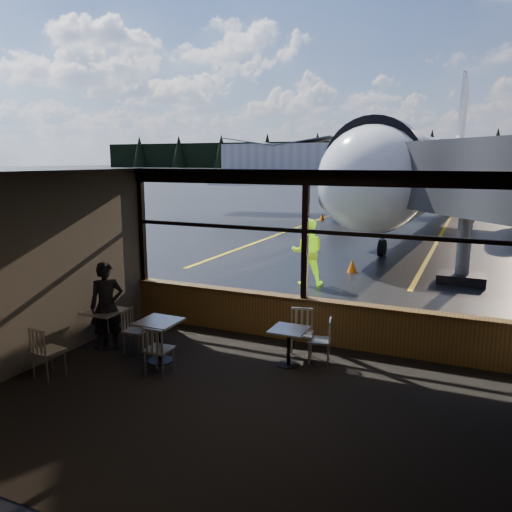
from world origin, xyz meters
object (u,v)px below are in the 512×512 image
Objects in this scene: jet_bridge at (498,215)px; airliner at (435,128)px; chair_near_n at (300,335)px; chair_near_e at (319,341)px; cone_wing at (322,217)px; cone_nose at (352,266)px; chair_mid_s at (159,350)px; cafe_table_left at (106,329)px; chair_left_s at (48,352)px; passenger at (107,306)px; ground_crew at (308,252)px; chair_mid_w at (136,331)px; cafe_table_mid at (160,341)px; cafe_table_near at (289,347)px.

airliner is at bearing 100.64° from jet_bridge.
chair_near_e is at bearing 161.38° from chair_near_n.
chair_near_e is 1.94× the size of cone_wing.
chair_mid_s is at bearing -97.06° from cone_nose.
chair_left_s is at bearing -87.12° from cafe_table_left.
jet_bridge is 11.50m from chair_left_s.
chair_left_s is at bearing 108.87° from chair_near_e.
passenger is at bearing -133.13° from jet_bridge.
cafe_table_left is at bearing 114.33° from passenger.
jet_bridge reaches higher than cone_wing.
chair_left_s is 8.34m from ground_crew.
cafe_table_left is 0.73m from chair_mid_w.
jet_bridge is at bearing -17.27° from cone_nose.
cafe_table_mid is at bearing -80.86° from cone_wing.
cafe_table_left is (-7.11, -7.41, -1.84)m from jet_bridge.
chair_near_n is (-3.36, -6.42, -1.75)m from jet_bridge.
passenger is 3.97× the size of cone_nose.
cafe_table_mid is 1.39m from passenger.
chair_near_n reaches higher than cone_nose.
airliner is at bearing 14.48° from cone_wing.
ground_crew reaches higher than cone_nose.
chair_near_n is 2.61m from chair_mid_s.
cone_wing is at bearing 110.44° from cone_nose.
ground_crew reaches higher than cafe_table_left.
airliner reaches higher than chair_left_s.
cafe_table_mid is 1.80× the size of cone_wing.
airliner is 38.57× the size of chair_left_s.
chair_near_n is 0.54× the size of passenger.
ground_crew is (-1.91, -17.60, -4.51)m from airliner.
chair_near_n reaches higher than chair_mid_w.
chair_near_n is at bearing 41.08° from chair_left_s.
airliner is 81.78× the size of cone_wing.
chair_near_n reaches higher than chair_left_s.
passenger is 9.23m from cone_nose.
passenger reaches higher than cone_nose.
cafe_table_mid is 0.83× the size of chair_near_n.
cone_wing is (-4.30, 15.99, -0.76)m from ground_crew.
airliner is 23.70m from chair_near_n.
cafe_table_left is 0.44× the size of passenger.
chair_near_e is 4.75m from chair_left_s.
cafe_table_near is 0.88× the size of cafe_table_mid.
ground_crew is at bearing 82.91° from chair_left_s.
ground_crew is (2.05, 6.56, 0.60)m from cafe_table_left.
airliner is 24.95m from passenger.
chair_near_n is 3.81m from passenger.
airliner is 16.35m from cone_nose.
chair_left_s is at bearing -128.19° from jet_bridge.
chair_mid_w is 6.70m from ground_crew.
chair_mid_s is at bearing -80.24° from cone_wing.
passenger is (-6.99, -7.47, -1.35)m from jet_bridge.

